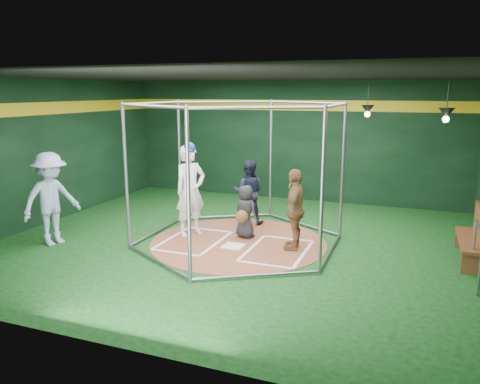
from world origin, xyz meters
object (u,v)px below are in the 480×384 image
at_px(batter_figure, 190,190).
at_px(umpire, 249,192).
at_px(dugout_bench, 475,235).
at_px(visitor_leopard, 295,209).

relative_size(batter_figure, umpire, 1.34).
xyz_separation_m(umpire, dugout_bench, (4.92, -0.88, -0.28)).
distance_m(visitor_leopard, dugout_bench, 3.46).
height_order(batter_figure, dugout_bench, batter_figure).
distance_m(batter_figure, visitor_leopard, 2.44).
bearing_deg(visitor_leopard, batter_figure, -96.49).
distance_m(visitor_leopard, umpire, 2.10).
xyz_separation_m(visitor_leopard, dugout_bench, (3.40, 0.56, -0.34)).
distance_m(batter_figure, umpire, 1.63).
xyz_separation_m(batter_figure, dugout_bench, (5.83, 0.45, -0.54)).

